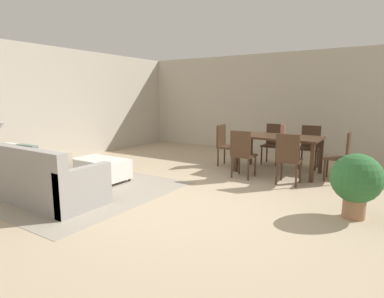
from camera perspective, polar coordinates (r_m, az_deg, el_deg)
The scene contains 16 objects.
ground_plane at distance 4.59m, azimuth -0.84°, elevation -10.41°, with size 10.80×10.80×0.00m, color tan.
wall_back at distance 8.91m, azimuth 17.40°, elevation 7.80°, with size 9.00×0.12×2.70m, color #BCB2A0.
wall_left at distance 8.01m, azimuth -26.75°, elevation 7.05°, with size 0.12×11.00×2.70m, color #BCB2A0.
area_rug at distance 5.79m, azimuth -20.33°, elevation -6.68°, with size 3.00×2.80×0.01m, color gray.
couch at distance 5.36m, azimuth -25.97°, elevation -5.08°, with size 2.14×0.86×0.86m.
ottoman_table at distance 6.11m, azimuth -16.08°, elevation -3.37°, with size 1.02×0.60×0.41m.
side_table at distance 6.58m, azimuth -31.25°, elevation -1.50°, with size 0.40×0.40×0.58m.
dining_table at distance 6.66m, azimuth 15.37°, elevation 1.51°, with size 1.64×0.93×0.76m.
dining_chair_near_left at distance 6.07m, azimuth 9.04°, elevation -0.45°, with size 0.40×0.40×0.92m.
dining_chair_near_right at distance 5.78m, azimuth 16.99°, elevation -1.27°, with size 0.42×0.42×0.92m.
dining_chair_far_left at distance 7.54m, azimuth 14.43°, elevation 1.33°, with size 0.41×0.41×0.92m.
dining_chair_far_right at distance 7.37m, azimuth 20.51°, elevation 0.83°, with size 0.43×0.43×0.92m.
dining_chair_head_east at distance 6.41m, azimuth 25.44°, elevation -0.75°, with size 0.41×0.41×0.92m.
dining_chair_head_west at distance 7.13m, azimuth 5.96°, elevation 1.12°, with size 0.41×0.41×0.92m.
vase_centerpiece at distance 6.64m, azimuth 16.04°, elevation 3.29°, with size 0.09×0.09×0.24m, color #B26659.
potted_plant at distance 4.57m, azimuth 27.54°, elevation -5.06°, with size 0.64×0.64×0.85m.
Camera 1 is at (2.39, -3.58, 1.58)m, focal length 29.54 mm.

